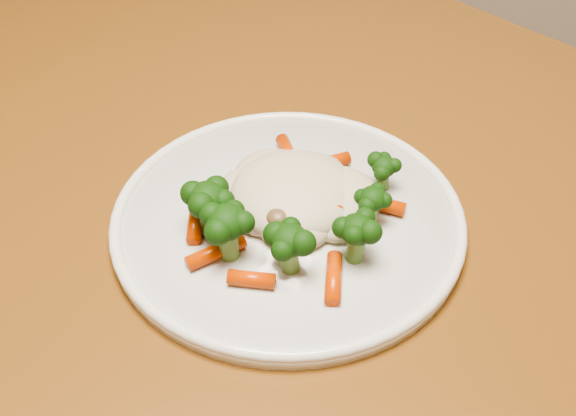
{
  "coord_description": "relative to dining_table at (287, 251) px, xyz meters",
  "views": [
    {
      "loc": [
        0.35,
        -0.15,
        1.16
      ],
      "look_at": [
        0.2,
        0.26,
        0.77
      ],
      "focal_mm": 45.0,
      "sensor_mm": 36.0,
      "label": 1
    }
  ],
  "objects": [
    {
      "name": "dining_table",
      "position": [
        0.0,
        0.0,
        0.0
      ],
      "size": [
        1.38,
        1.19,
        0.75
      ],
      "rotation": [
        0.0,
        0.0,
        -0.42
      ],
      "color": "brown",
      "rests_on": "ground"
    },
    {
      "name": "plate",
      "position": [
        0.03,
        -0.07,
        0.11
      ],
      "size": [
        0.29,
        0.29,
        0.01
      ],
      "primitive_type": "cylinder",
      "color": "white",
      "rests_on": "dining_table"
    },
    {
      "name": "meal",
      "position": [
        0.03,
        -0.07,
        0.14
      ],
      "size": [
        0.17,
        0.18,
        0.05
      ],
      "color": "beige",
      "rests_on": "plate"
    }
  ]
}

